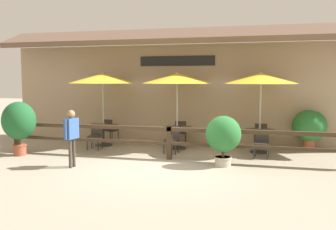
{
  "coord_description": "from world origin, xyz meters",
  "views": [
    {
      "loc": [
        2.65,
        -9.4,
        2.34
      ],
      "look_at": [
        -0.18,
        1.6,
        1.25
      ],
      "focal_mm": 40.0,
      "sensor_mm": 36.0,
      "label": 1
    }
  ],
  "objects_px": {
    "chair_far_wallside": "(261,134)",
    "potted_plant_small_flowering": "(310,127)",
    "patio_umbrella_near": "(103,78)",
    "pedestrian": "(71,131)",
    "dining_table_near": "(103,129)",
    "patio_umbrella_far": "(261,78)",
    "potted_plant_corner_fern": "(19,122)",
    "chair_far_streetside": "(262,142)",
    "dining_table_far": "(260,135)",
    "chair_middle_wallside": "(180,131)",
    "patio_umbrella_middle": "(177,78)",
    "chair_middle_streetside": "(172,138)",
    "chair_near_wallside": "(110,129)",
    "chair_near_streetside": "(95,135)",
    "potted_plant_tall_tropical": "(223,136)",
    "dining_table_middle": "(177,131)"
  },
  "relations": [
    {
      "from": "chair_near_wallside",
      "to": "potted_plant_small_flowering",
      "type": "relative_size",
      "value": 0.64
    },
    {
      "from": "chair_far_streetside",
      "to": "chair_far_wallside",
      "type": "xyz_separation_m",
      "value": [
        -0.05,
        1.59,
        0.0
      ]
    },
    {
      "from": "patio_umbrella_far",
      "to": "potted_plant_tall_tropical",
      "type": "distance_m",
      "value": 2.82
    },
    {
      "from": "dining_table_near",
      "to": "potted_plant_tall_tropical",
      "type": "relative_size",
      "value": 0.8
    },
    {
      "from": "chair_near_streetside",
      "to": "chair_far_wallside",
      "type": "height_order",
      "value": "same"
    },
    {
      "from": "chair_near_streetside",
      "to": "potted_plant_small_flowering",
      "type": "height_order",
      "value": "potted_plant_small_flowering"
    },
    {
      "from": "dining_table_middle",
      "to": "chair_far_streetside",
      "type": "distance_m",
      "value": 2.9
    },
    {
      "from": "dining_table_far",
      "to": "pedestrian",
      "type": "distance_m",
      "value": 5.85
    },
    {
      "from": "chair_near_wallside",
      "to": "chair_far_wallside",
      "type": "xyz_separation_m",
      "value": [
        5.46,
        0.1,
        0.0
      ]
    },
    {
      "from": "patio_umbrella_middle",
      "to": "patio_umbrella_far",
      "type": "distance_m",
      "value": 2.71
    },
    {
      "from": "chair_near_streetside",
      "to": "potted_plant_corner_fern",
      "type": "height_order",
      "value": "potted_plant_corner_fern"
    },
    {
      "from": "chair_far_streetside",
      "to": "potted_plant_corner_fern",
      "type": "height_order",
      "value": "potted_plant_corner_fern"
    },
    {
      "from": "chair_middle_wallside",
      "to": "potted_plant_small_flowering",
      "type": "height_order",
      "value": "potted_plant_small_flowering"
    },
    {
      "from": "chair_far_wallside",
      "to": "pedestrian",
      "type": "distance_m",
      "value": 6.36
    },
    {
      "from": "chair_far_wallside",
      "to": "dining_table_near",
      "type": "bearing_deg",
      "value": 5.51
    },
    {
      "from": "dining_table_near",
      "to": "potted_plant_tall_tropical",
      "type": "distance_m",
      "value": 4.92
    },
    {
      "from": "chair_middle_wallside",
      "to": "potted_plant_corner_fern",
      "type": "bearing_deg",
      "value": 21.79
    },
    {
      "from": "patio_umbrella_far",
      "to": "potted_plant_corner_fern",
      "type": "distance_m",
      "value": 7.62
    },
    {
      "from": "chair_middle_wallside",
      "to": "chair_far_wallside",
      "type": "relative_size",
      "value": 1.0
    },
    {
      "from": "chair_middle_streetside",
      "to": "potted_plant_small_flowering",
      "type": "xyz_separation_m",
      "value": [
        4.26,
        1.56,
        0.3
      ]
    },
    {
      "from": "dining_table_near",
      "to": "patio_umbrella_far",
      "type": "xyz_separation_m",
      "value": [
        5.36,
        0.05,
        1.78
      ]
    },
    {
      "from": "patio_umbrella_near",
      "to": "chair_far_wallside",
      "type": "distance_m",
      "value": 5.77
    },
    {
      "from": "chair_near_streetside",
      "to": "potted_plant_corner_fern",
      "type": "bearing_deg",
      "value": -143.91
    },
    {
      "from": "patio_umbrella_near",
      "to": "dining_table_far",
      "type": "relative_size",
      "value": 2.36
    },
    {
      "from": "potted_plant_tall_tropical",
      "to": "chair_near_wallside",
      "type": "bearing_deg",
      "value": 147.53
    },
    {
      "from": "chair_near_streetside",
      "to": "chair_far_streetside",
      "type": "bearing_deg",
      "value": -3.58
    },
    {
      "from": "patio_umbrella_far",
      "to": "potted_plant_corner_fern",
      "type": "relative_size",
      "value": 1.55
    },
    {
      "from": "chair_far_streetside",
      "to": "pedestrian",
      "type": "xyz_separation_m",
      "value": [
        -4.87,
        -2.53,
        0.5
      ]
    },
    {
      "from": "patio_umbrella_middle",
      "to": "patio_umbrella_far",
      "type": "xyz_separation_m",
      "value": [
        2.71,
        -0.03,
        0.0
      ]
    },
    {
      "from": "chair_near_streetside",
      "to": "patio_umbrella_far",
      "type": "xyz_separation_m",
      "value": [
        5.32,
        0.8,
        1.88
      ]
    },
    {
      "from": "chair_near_streetside",
      "to": "patio_umbrella_middle",
      "type": "height_order",
      "value": "patio_umbrella_middle"
    },
    {
      "from": "chair_far_wallside",
      "to": "potted_plant_small_flowering",
      "type": "height_order",
      "value": "potted_plant_small_flowering"
    },
    {
      "from": "dining_table_middle",
      "to": "chair_middle_wallside",
      "type": "height_order",
      "value": "chair_middle_wallside"
    },
    {
      "from": "potted_plant_corner_fern",
      "to": "pedestrian",
      "type": "xyz_separation_m",
      "value": [
        2.34,
        -1.02,
        -0.05
      ]
    },
    {
      "from": "chair_middle_streetside",
      "to": "chair_far_streetside",
      "type": "height_order",
      "value": "same"
    },
    {
      "from": "patio_umbrella_near",
      "to": "dining_table_near",
      "type": "height_order",
      "value": "patio_umbrella_near"
    },
    {
      "from": "patio_umbrella_near",
      "to": "pedestrian",
      "type": "relative_size",
      "value": 1.68
    },
    {
      "from": "patio_umbrella_near",
      "to": "chair_near_wallside",
      "type": "xyz_separation_m",
      "value": [
        -0.07,
        0.74,
        -1.88
      ]
    },
    {
      "from": "dining_table_far",
      "to": "pedestrian",
      "type": "height_order",
      "value": "pedestrian"
    },
    {
      "from": "chair_near_wallside",
      "to": "chair_near_streetside",
      "type": "bearing_deg",
      "value": 109.36
    },
    {
      "from": "patio_umbrella_middle",
      "to": "potted_plant_tall_tropical",
      "type": "bearing_deg",
      "value": -51.11
    },
    {
      "from": "dining_table_near",
      "to": "chair_near_wallside",
      "type": "bearing_deg",
      "value": 95.65
    },
    {
      "from": "chair_middle_streetside",
      "to": "patio_umbrella_far",
      "type": "height_order",
      "value": "patio_umbrella_far"
    },
    {
      "from": "patio_umbrella_middle",
      "to": "potted_plant_small_flowering",
      "type": "xyz_separation_m",
      "value": [
        4.28,
        0.76,
        -1.58
      ]
    },
    {
      "from": "dining_table_middle",
      "to": "pedestrian",
      "type": "height_order",
      "value": "pedestrian"
    },
    {
      "from": "patio_umbrella_far",
      "to": "pedestrian",
      "type": "xyz_separation_m",
      "value": [
        -4.8,
        -3.32,
        -1.38
      ]
    },
    {
      "from": "chair_far_wallside",
      "to": "potted_plant_small_flowering",
      "type": "relative_size",
      "value": 0.64
    },
    {
      "from": "patio_umbrella_near",
      "to": "potted_plant_corner_fern",
      "type": "distance_m",
      "value": 3.16
    },
    {
      "from": "chair_near_wallside",
      "to": "potted_plant_tall_tropical",
      "type": "height_order",
      "value": "potted_plant_tall_tropical"
    },
    {
      "from": "chair_near_streetside",
      "to": "chair_far_streetside",
      "type": "height_order",
      "value": "same"
    }
  ]
}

